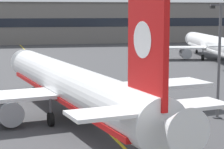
{
  "coord_description": "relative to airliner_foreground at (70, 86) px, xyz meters",
  "views": [
    {
      "loc": [
        -5.31,
        -33.0,
        10.57
      ],
      "look_at": [
        3.17,
        8.39,
        4.52
      ],
      "focal_mm": 70.39,
      "sensor_mm": 36.0,
      "label": 1
    }
  ],
  "objects": [
    {
      "name": "terminal_building",
      "position": [
        7.91,
        107.28,
        3.5
      ],
      "size": [
        143.95,
        12.4,
        13.72
      ],
      "color": "slate",
      "rests_on": "ground"
    },
    {
      "name": "airliner_background",
      "position": [
        36.99,
        48.63,
        -0.05
      ],
      "size": [
        31.83,
        40.73,
        11.46
      ],
      "color": "white",
      "rests_on": "ground"
    },
    {
      "name": "apron_lamp_post",
      "position": [
        14.44,
        -2.54,
        2.61
      ],
      "size": [
        2.24,
        0.9,
        11.37
      ],
      "color": "#515156",
      "rests_on": "ground"
    },
    {
      "name": "taxiway_centreline",
      "position": [
        0.77,
        20.48,
        -3.37
      ],
      "size": [
        13.74,
        179.52,
        0.01
      ],
      "primitive_type": "cube",
      "rotation": [
        0.0,
        0.0,
        0.07
      ],
      "color": "yellow",
      "rests_on": "ground"
    },
    {
      "name": "airliner_foreground",
      "position": [
        0.0,
        0.0,
        0.0
      ],
      "size": [
        32.28,
        41.13,
        11.65
      ],
      "color": "white",
      "rests_on": "ground"
    },
    {
      "name": "safety_cone_by_nose_gear",
      "position": [
        1.93,
        16.21,
        -3.11
      ],
      "size": [
        0.44,
        0.44,
        0.55
      ],
      "color": "orange",
      "rests_on": "ground"
    },
    {
      "name": "ground_plane",
      "position": [
        0.77,
        -9.52,
        -3.37
      ],
      "size": [
        400.0,
        400.0,
        0.0
      ],
      "primitive_type": "plane",
      "color": "#3D3D3F"
    }
  ]
}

